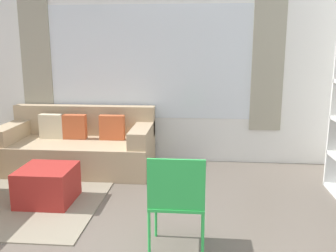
# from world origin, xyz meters

# --- Properties ---
(wall_back) EXTENTS (6.63, 0.11, 2.70)m
(wall_back) POSITION_xyz_m (0.00, 3.37, 1.36)
(wall_back) COLOR white
(wall_back) RESTS_ON ground_plane
(area_rug) EXTENTS (2.06, 1.75, 0.01)m
(area_rug) POSITION_xyz_m (-1.35, 1.67, 0.01)
(area_rug) COLOR gray
(area_rug) RESTS_ON ground_plane
(couch_main) EXTENTS (2.05, 0.98, 0.84)m
(couch_main) POSITION_xyz_m (-0.94, 2.85, 0.31)
(couch_main) COLOR tan
(couch_main) RESTS_ON ground_plane
(ottoman) EXTENTS (0.57, 0.57, 0.40)m
(ottoman) POSITION_xyz_m (-0.91, 1.68, 0.20)
(ottoman) COLOR #A82823
(ottoman) RESTS_ON ground_plane
(folding_chair) EXTENTS (0.44, 0.46, 0.86)m
(folding_chair) POSITION_xyz_m (0.57, 0.73, 0.52)
(folding_chair) COLOR green
(folding_chair) RESTS_ON ground_plane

